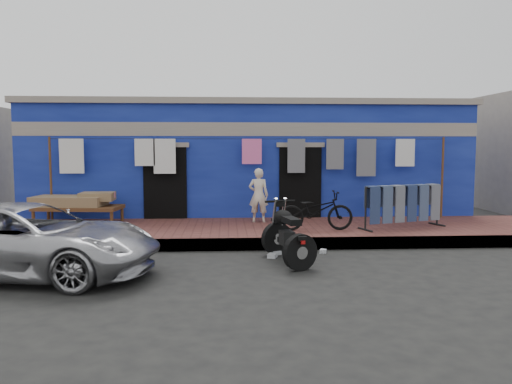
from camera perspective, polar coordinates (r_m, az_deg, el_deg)
The scene contains 14 objects.
ground at distance 8.70m, azimuth 0.77°, elevation -8.76°, with size 80.00×80.00×0.00m, color black.
sidewalk at distance 11.61m, azimuth -0.29°, elevation -4.60°, with size 28.00×3.00×0.25m, color brown.
curb at distance 10.19m, azimuth 0.15°, elevation -5.98°, with size 28.00×0.10×0.25m, color gray.
building at distance 15.43m, azimuth -1.07°, elevation 3.65°, with size 12.20×5.20×3.36m.
clothesline at distance 12.69m, azimuth -0.83°, elevation 3.80°, with size 10.06×0.06×2.10m.
car at distance 8.91m, azimuth -24.75°, elevation -4.89°, with size 1.98×4.35×1.23m, color #B1B1B6.
seated_person at distance 12.23m, azimuth 0.29°, elevation -0.37°, with size 0.48×0.32×1.33m, color beige.
bicycle at distance 11.11m, azimuth 6.83°, elevation -1.64°, with size 0.58×1.65×1.07m, color black.
motorcycle at distance 9.11m, azimuth 3.64°, elevation -4.64°, with size 0.91×1.76×1.09m, color black, non-canonical shape.
charpoy at distance 12.81m, azimuth -19.61°, elevation -1.80°, with size 2.23×1.24×0.72m, color brown, non-canonical shape.
jeans_rack at distance 11.85m, azimuth 16.43°, elevation -1.52°, with size 2.14×1.08×1.01m, color black, non-canonical shape.
litter_a at distance 9.80m, azimuth 2.28°, elevation -6.93°, with size 0.18×0.14×0.08m, color silver.
litter_b at distance 10.02m, azimuth 7.67°, elevation -6.72°, with size 0.15×0.11×0.07m, color silver.
litter_c at distance 9.54m, azimuth 1.88°, elevation -7.28°, with size 0.19×0.16×0.08m, color silver.
Camera 1 is at (-0.60, -8.43, 2.10)m, focal length 35.00 mm.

